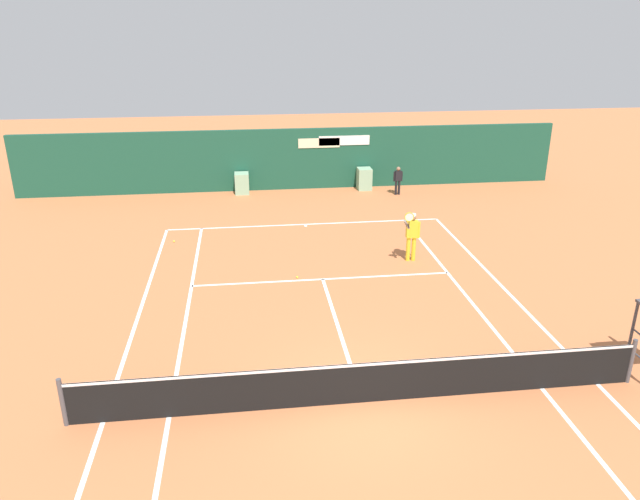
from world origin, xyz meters
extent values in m
plane|color=#C67042|center=(0.00, 0.00, 0.00)|extent=(80.00, 80.00, 0.00)
cube|color=white|center=(0.00, 11.70, 0.00)|extent=(10.60, 0.10, 0.01)
cube|color=white|center=(-5.30, 0.00, 0.00)|extent=(0.10, 23.40, 0.01)
cube|color=white|center=(-4.00, 0.00, 0.00)|extent=(0.10, 23.40, 0.01)
cube|color=white|center=(4.00, 0.00, 0.00)|extent=(0.10, 23.40, 0.01)
cube|color=white|center=(5.30, 0.00, 0.00)|extent=(0.10, 23.40, 0.01)
cube|color=white|center=(0.00, 6.40, 0.00)|extent=(8.00, 0.10, 0.01)
cube|color=white|center=(0.00, 3.20, 0.00)|extent=(0.10, 6.40, 0.01)
cube|color=white|center=(0.00, 11.55, 0.00)|extent=(0.10, 0.24, 0.01)
cylinder|color=#4C4C51|center=(-6.00, 0.00, 0.53)|extent=(0.10, 0.10, 1.07)
cylinder|color=#4C4C51|center=(6.00, 0.00, 0.53)|extent=(0.10, 0.10, 1.07)
cube|color=black|center=(0.00, 0.00, 0.47)|extent=(12.00, 0.03, 0.95)
cube|color=white|center=(0.00, 0.00, 0.92)|extent=(12.00, 0.04, 0.06)
cube|color=#194C38|center=(0.00, 17.00, 1.41)|extent=(25.00, 0.24, 2.81)
cube|color=beige|center=(1.20, 16.86, 2.16)|extent=(1.92, 0.02, 0.44)
cube|color=white|center=(2.37, 16.86, 2.24)|extent=(2.37, 0.02, 0.44)
cube|color=#8CB793|center=(-2.41, 16.45, 0.48)|extent=(0.64, 0.70, 0.95)
cube|color=#8CB793|center=(3.28, 16.45, 0.50)|extent=(0.63, 0.70, 1.00)
cylinder|color=#47474C|center=(6.32, 0.59, 0.83)|extent=(0.07, 0.07, 1.67)
cylinder|color=yellow|center=(3.19, 7.56, 0.41)|extent=(0.13, 0.13, 0.82)
cylinder|color=yellow|center=(3.01, 7.58, 0.41)|extent=(0.13, 0.13, 0.82)
cube|color=yellow|center=(3.10, 7.57, 1.11)|extent=(0.38, 0.23, 0.57)
sphere|color=#8C664C|center=(3.10, 7.57, 1.51)|extent=(0.23, 0.23, 0.23)
cylinder|color=white|center=(3.10, 7.57, 1.59)|extent=(0.21, 0.21, 0.06)
cylinder|color=yellow|center=(3.33, 7.55, 1.07)|extent=(0.09, 0.09, 0.55)
cylinder|color=#8C664C|center=(2.85, 7.31, 1.34)|extent=(0.13, 0.56, 0.09)
cylinder|color=black|center=(2.83, 7.03, 1.45)|extent=(0.03, 0.03, 0.22)
torus|color=yellow|center=(2.83, 7.03, 1.70)|extent=(0.30, 0.05, 0.30)
cylinder|color=silver|center=(2.83, 7.03, 1.70)|extent=(0.26, 0.02, 0.26)
cylinder|color=black|center=(4.68, 15.37, 0.33)|extent=(0.11, 0.11, 0.65)
cylinder|color=black|center=(4.54, 15.36, 0.33)|extent=(0.11, 0.11, 0.65)
cube|color=black|center=(4.61, 15.37, 0.88)|extent=(0.30, 0.18, 0.46)
sphere|color=#8C664C|center=(4.61, 15.37, 1.20)|extent=(0.18, 0.18, 0.18)
cylinder|color=black|center=(4.79, 15.38, 0.85)|extent=(0.07, 0.07, 0.44)
cylinder|color=black|center=(4.43, 15.35, 0.85)|extent=(0.07, 0.07, 0.44)
sphere|color=#CCE033|center=(-0.78, 6.59, 0.03)|extent=(0.07, 0.07, 0.07)
sphere|color=#CCE033|center=(-4.90, 10.32, 0.03)|extent=(0.07, 0.07, 0.07)
camera|label=1|loc=(-2.23, -10.43, 7.60)|focal=33.70mm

